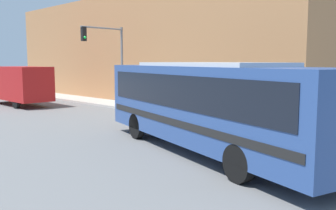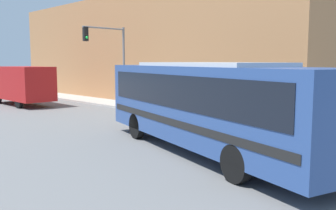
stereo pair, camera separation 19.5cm
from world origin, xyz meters
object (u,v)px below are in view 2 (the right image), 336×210
Objects in this scene: fire_hydrant at (222,112)px; traffic_light_pole at (111,52)px; pedestrian_near_corner at (180,96)px; city_bus at (207,101)px; delivery_truck at (23,84)px; parking_meter at (171,97)px.

traffic_light_pole is (-0.96, 8.70, 3.31)m from fire_hydrant.
pedestrian_near_corner is at bearing 76.74° from fire_hydrant.
city_bus is 18.89m from delivery_truck.
fire_hydrant is at bearing -90.00° from parking_meter.
traffic_light_pole reaches higher than delivery_truck.
city_bus is at bearing -130.59° from pedestrian_near_corner.
fire_hydrant is 3.89m from parking_meter.
pedestrian_near_corner is at bearing 65.00° from city_bus.
parking_meter is (0.00, 3.85, 0.52)m from fire_hydrant.
pedestrian_near_corner is at bearing -68.15° from traffic_light_pole.
delivery_truck is 12.00m from parking_meter.
delivery_truck is at bearing 115.88° from pedestrian_near_corner.
delivery_truck is 3.67× the size of pedestrian_near_corner.
parking_meter reaches higher than fire_hydrant.
city_bus is at bearing -146.30° from fire_hydrant.
city_bus is 8.62× the size of parking_meter.
delivery_truck is 15.67m from fire_hydrant.
delivery_truck is (1.35, 18.84, -0.29)m from city_bus.
parking_meter is (5.76, 7.69, -0.80)m from city_bus.
traffic_light_pole is 2.95× the size of pedestrian_near_corner.
parking_meter is at bearing 90.00° from fire_hydrant.
fire_hydrant is at bearing -83.71° from traffic_light_pole.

